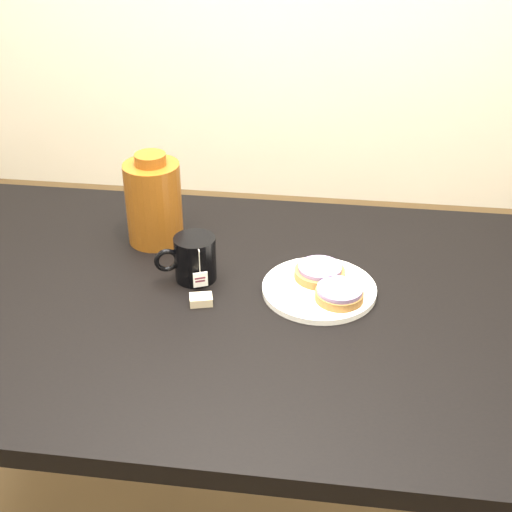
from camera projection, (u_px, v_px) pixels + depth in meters
The scene contains 7 objects.
table at pixel (220, 330), 1.48m from camera, with size 1.40×0.90×0.75m.
plate at pixel (319, 288), 1.45m from camera, with size 0.23×0.23×0.02m.
bagel_back at pixel (320, 272), 1.47m from camera, with size 0.13×0.13×0.03m.
bagel_front at pixel (339, 294), 1.41m from camera, with size 0.14×0.14×0.03m.
mug at pixel (194, 258), 1.48m from camera, with size 0.14×0.11×0.10m.
teabag_pouch at pixel (201, 300), 1.42m from camera, with size 0.04×0.03×0.02m, color #C6B793.
bagel_package at pixel (154, 201), 1.59m from camera, with size 0.15×0.15×0.21m.
Camera 1 is at (0.23, -1.17, 1.57)m, focal length 50.00 mm.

